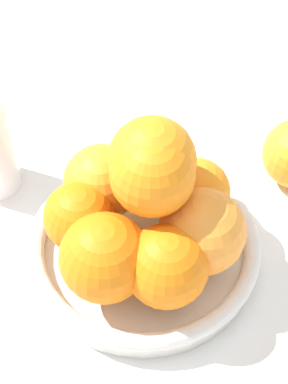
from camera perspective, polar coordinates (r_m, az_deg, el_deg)
The scene contains 3 objects.
ground_plane at distance 0.67m, azimuth 0.00°, elevation -5.85°, with size 4.00×4.00×0.00m, color white.
fruit_bowl at distance 0.65m, azimuth 0.00°, elevation -4.99°, with size 0.24×0.24×0.03m.
orange_pile at distance 0.60m, azimuth 0.24°, elevation -1.39°, with size 0.19×0.20×0.14m.
Camera 1 is at (0.21, -0.31, 0.55)m, focal length 60.00 mm.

